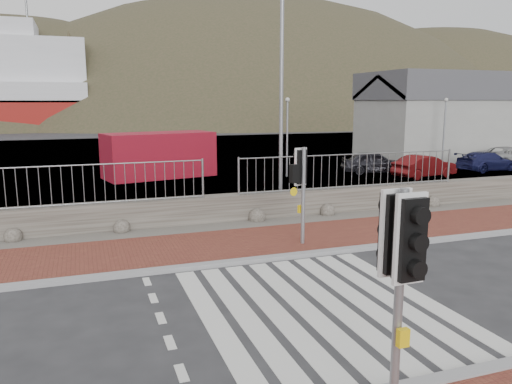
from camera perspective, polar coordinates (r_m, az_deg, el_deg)
name	(u,v)px	position (r m, az deg, el deg)	size (l,w,h in m)	color
ground	(319,307)	(10.04, 7.25, -12.88)	(220.00, 220.00, 0.00)	#28282B
sidewalk_far	(247,243)	(13.96, -1.05, -5.90)	(40.00, 3.00, 0.08)	brown
kerb_far	(266,259)	(12.60, 1.11, -7.66)	(40.00, 0.25, 0.12)	gray
zebra_crossing	(319,306)	(10.04, 7.25, -12.85)	(4.62, 5.60, 0.01)	silver
gravel_strip	(227,227)	(15.80, -3.34, -4.01)	(40.00, 1.50, 0.06)	#59544C
stone_wall	(220,209)	(16.46, -4.12, -1.93)	(40.00, 0.60, 0.90)	#49443C
railing	(221,168)	(16.08, -4.05, 2.73)	(18.07, 0.07, 1.22)	gray
quay	(144,157)	(36.58, -12.67, 3.93)	(120.00, 40.00, 0.50)	#4C4C4F
water	(113,130)	(71.36, -16.06, 6.81)	(220.00, 50.00, 0.05)	#3F4C54
harbor_building	(453,116)	(37.11, 21.58, 8.09)	(12.20, 6.20, 5.80)	#9E9E99
hills_backdrop	(146,241)	(100.44, -12.43, -5.46)	(254.00, 90.00, 100.00)	#31341F
traffic_signal_near	(401,254)	(6.32, 16.24, -6.82)	(0.42, 0.26, 2.93)	gray
traffic_signal_far	(303,175)	(13.48, 5.34, 1.91)	(0.67, 0.37, 2.73)	gray
streetlight	(285,89)	(17.64, 3.36, 11.65)	(1.56, 0.75, 7.73)	gray
shipping_container	(159,155)	(26.64, -11.01, 4.18)	(5.58, 2.32, 2.32)	maroon
car_a	(374,162)	(28.25, 13.35, 3.31)	(1.44, 3.58, 1.22)	black
car_b	(424,166)	(27.50, 18.68, 2.80)	(1.24, 3.56, 1.17)	#520B0D
car_c	(486,161)	(31.40, 24.81, 3.21)	(1.55, 3.81, 1.11)	#151843
car_d	(510,157)	(34.16, 26.99, 3.63)	(2.01, 4.36, 1.21)	#989898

